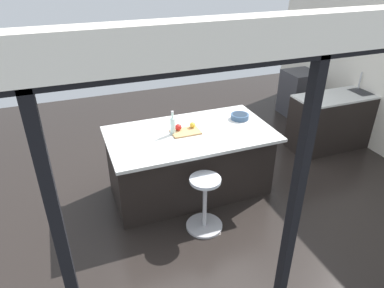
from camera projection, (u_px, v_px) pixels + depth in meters
The scene contains 11 objects.
ground_plane at pixel (200, 182), 5.09m from camera, with size 8.10×8.10×0.00m, color black.
window_panel_rear at pixel (357, 252), 2.29m from camera, with size 6.23×0.12×2.73m.
sink_cabinet at pixel (347, 118), 5.92m from camera, with size 1.99×0.60×1.19m.
oven_range at pixel (299, 93), 7.03m from camera, with size 0.60×0.61×0.88m.
kitchen_island at pixel (189, 162), 4.70m from camera, with size 2.10×1.17×0.92m.
stool_by_window at pixel (205, 205), 4.11m from camera, with size 0.44×0.44×0.70m.
cutting_board at pixel (186, 132), 4.44m from camera, with size 0.36×0.24×0.02m, color tan.
apple_yellow at pixel (193, 125), 4.51m from camera, with size 0.07×0.07×0.07m, color gold.
apple_red at pixel (178, 127), 4.44m from camera, with size 0.08×0.08×0.08m, color red.
water_bottle at pixel (173, 125), 4.35m from camera, with size 0.06×0.06×0.31m.
fruit_bowl at pixel (240, 116), 4.79m from camera, with size 0.25×0.25×0.07m.
Camera 1 is at (1.60, 3.88, 2.94)m, focal length 32.91 mm.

